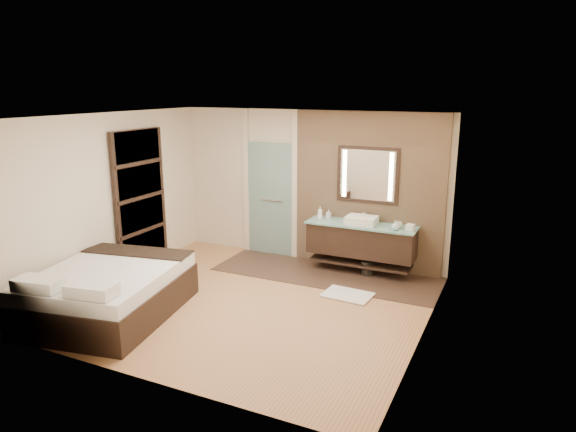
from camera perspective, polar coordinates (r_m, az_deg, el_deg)
The scene contains 15 objects.
floor at distance 7.66m, azimuth -4.38°, elevation -9.61°, with size 5.00×5.00×0.00m, color #9E7042.
tile_strip at distance 8.77m, azimuth 4.23°, elevation -6.42°, with size 3.80×1.30×0.01m, color #3E2D22.
stone_wall at distance 8.81m, azimuth 8.86°, elevation 2.64°, with size 2.60×0.08×2.70m, color tan.
vanity at distance 8.72m, azimuth 8.12°, elevation -2.66°, with size 1.85×0.55×0.88m.
mirror_unit at distance 8.70m, azimuth 8.83°, elevation 4.52°, with size 1.06×0.04×0.96m.
frosted_door at distance 9.51m, azimuth -1.96°, elevation 2.40°, with size 1.10×0.12×2.70m.
shoji_partition at distance 9.12m, azimuth -16.06°, elevation 1.75°, with size 0.06×1.20×2.40m.
bed at distance 7.57m, azimuth -19.33°, elevation -7.95°, with size 2.05×2.39×0.82m.
bath_mat at distance 7.93m, azimuth 6.64°, elevation -8.68°, with size 0.72×0.50×0.02m, color silver.
waste_bin at distance 8.76m, azimuth 8.81°, elevation -5.72°, with size 0.21×0.21×0.26m, color black.
tissue_box at distance 8.38m, azimuth 13.43°, elevation -1.24°, with size 0.12×0.12×0.10m, color silver.
soap_bottle_a at distance 8.88m, azimuth 3.58°, elevation 0.38°, with size 0.08×0.08×0.21m, color white.
soap_bottle_b at distance 8.92m, azimuth 4.53°, elevation 0.26°, with size 0.07×0.07×0.16m, color #B2B2B2.
soap_bottle_c at distance 8.33m, azimuth 11.82°, elevation -1.04°, with size 0.12×0.12×0.15m, color silver.
cup at distance 8.49m, azimuth 12.13°, elevation -0.96°, with size 0.13×0.13×0.10m, color white.
Camera 1 is at (3.48, -6.09, 3.09)m, focal length 32.00 mm.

